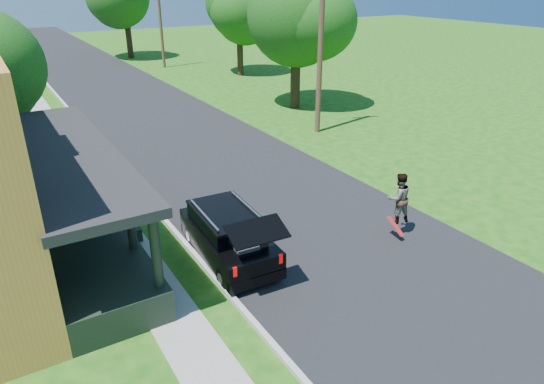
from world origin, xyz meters
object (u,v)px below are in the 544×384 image
black_suv (229,235)px  skateboarder (399,198)px  tree_right_near (296,9)px  utility_pole_near (321,29)px

black_suv → skateboarder: 5.48m
tree_right_near → black_suv: bearing=-129.5°
black_suv → skateboarder: size_ratio=2.63×
skateboarder → utility_pole_near: size_ratio=0.16×
black_suv → skateboarder: (5.26, -1.45, 0.52)m
tree_right_near → utility_pole_near: utility_pole_near is taller
black_suv → utility_pole_near: size_ratio=0.43×
tree_right_near → skateboarder: bearing=-112.1°
utility_pole_near → skateboarder: bearing=-93.2°
black_suv → tree_right_near: size_ratio=0.48×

